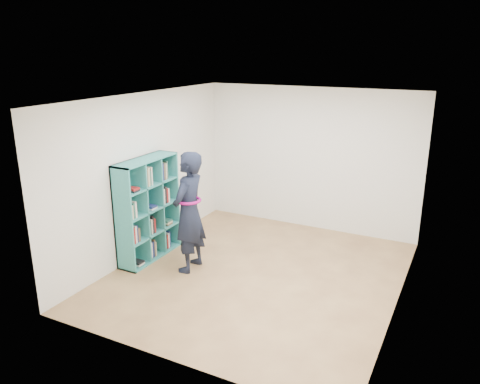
% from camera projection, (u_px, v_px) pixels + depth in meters
% --- Properties ---
extents(floor, '(4.50, 4.50, 0.00)m').
position_uv_depth(floor, '(257.00, 274.00, 7.00)').
color(floor, brown).
rests_on(floor, ground).
extents(ceiling, '(4.50, 4.50, 0.00)m').
position_uv_depth(ceiling, '(259.00, 99.00, 6.23)').
color(ceiling, white).
rests_on(ceiling, wall_back).
extents(wall_left, '(0.02, 4.50, 2.60)m').
position_uv_depth(wall_left, '(145.00, 175.00, 7.48)').
color(wall_left, white).
rests_on(wall_left, floor).
extents(wall_right, '(0.02, 4.50, 2.60)m').
position_uv_depth(wall_right, '(406.00, 213.00, 5.75)').
color(wall_right, white).
rests_on(wall_right, floor).
extents(wall_back, '(4.00, 0.02, 2.60)m').
position_uv_depth(wall_back, '(310.00, 159.00, 8.53)').
color(wall_back, white).
rests_on(wall_back, floor).
extents(wall_front, '(4.00, 0.02, 2.60)m').
position_uv_depth(wall_front, '(164.00, 250.00, 4.70)').
color(wall_front, white).
rests_on(wall_front, floor).
extents(bookshelf, '(0.36, 1.22, 1.63)m').
position_uv_depth(bookshelf, '(147.00, 210.00, 7.38)').
color(bookshelf, teal).
rests_on(bookshelf, floor).
extents(person, '(0.48, 0.69, 1.83)m').
position_uv_depth(person, '(189.00, 212.00, 6.92)').
color(person, black).
rests_on(person, floor).
extents(smartphone, '(0.03, 0.08, 0.12)m').
position_uv_depth(smartphone, '(183.00, 201.00, 7.03)').
color(smartphone, silver).
rests_on(smartphone, person).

